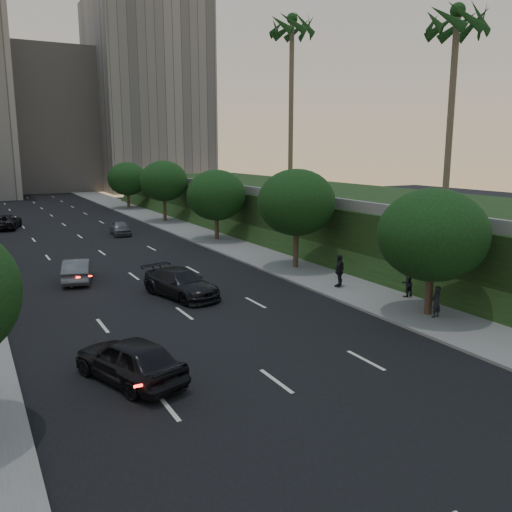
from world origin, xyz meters
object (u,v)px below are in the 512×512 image
sedan_near_left (130,360)px  sedan_far_left (5,222)px  pedestrian_a (436,302)px  sedan_mid_left (77,270)px  sedan_near_right (181,283)px  pedestrian_b (407,283)px  sedan_far_right (120,228)px  pedestrian_c (340,271)px

sedan_near_left → sedan_far_left: size_ratio=0.90×
sedan_far_left → pedestrian_a: 45.00m
sedan_mid_left → sedan_near_left: bearing=100.0°
sedan_near_right → pedestrian_b: 12.29m
sedan_near_left → pedestrian_b: 16.43m
sedan_mid_left → sedan_far_left: sedan_far_left is taller
sedan_far_left → sedan_near_right: bearing=115.7°
sedan_mid_left → sedan_near_right: sedan_near_right is taller
sedan_near_left → pedestrian_a: pedestrian_a is taller
sedan_far_right → sedan_far_left: bearing=140.8°
pedestrian_b → sedan_near_right: bearing=-37.0°
sedan_mid_left → pedestrian_c: bearing=159.2°
pedestrian_b → pedestrian_c: (-1.92, 3.43, 0.17)m
sedan_far_right → pedestrian_a: pedestrian_a is taller
pedestrian_b → pedestrian_c: 3.93m
pedestrian_a → sedan_near_right: bearing=-57.0°
sedan_near_left → pedestrian_c: pedestrian_c is taller
sedan_far_left → pedestrian_c: size_ratio=2.80×
sedan_far_right → pedestrian_a: 33.51m
sedan_far_left → pedestrian_b: size_ratio=3.43×
sedan_near_right → pedestrian_c: 9.13m
pedestrian_b → pedestrian_c: bearing=-67.4°
sedan_near_left → sedan_far_left: (-1.17, 42.07, -0.08)m
sedan_near_left → pedestrian_b: bearing=172.3°
pedestrian_a → sedan_far_right: bearing=-89.4°
sedan_near_right → pedestrian_a: pedestrian_a is taller
sedan_far_right → sedan_near_right: bearing=-90.6°
sedan_near_left → sedan_far_left: bearing=-108.0°
pedestrian_a → pedestrian_c: pedestrian_c is taller
sedan_near_right → sedan_near_left: bearing=-134.3°
sedan_far_left → sedan_mid_left: bearing=109.1°
pedestrian_c → sedan_mid_left: bearing=-65.7°
sedan_far_right → pedestrian_a: bearing=-72.8°
sedan_near_left → sedan_near_right: sedan_near_left is taller
sedan_near_right → sedan_far_right: size_ratio=1.32×
sedan_near_left → sedan_mid_left: (1.11, 15.88, -0.09)m
pedestrian_b → pedestrian_c: pedestrian_c is taller
pedestrian_b → pedestrian_a: bearing=61.3°
sedan_near_left → sedan_mid_left: size_ratio=1.08×
sedan_far_left → pedestrian_a: pedestrian_a is taller
sedan_far_left → sedan_near_left: bearing=105.8°
sedan_far_right → sedan_near_left: bearing=-98.0°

